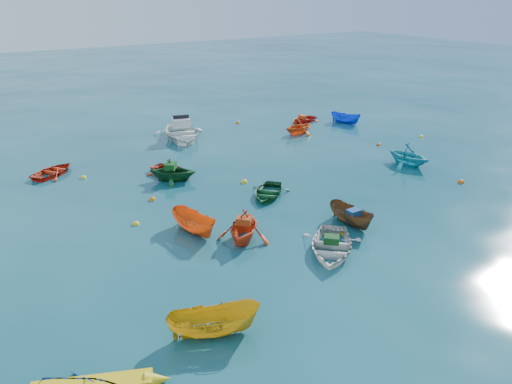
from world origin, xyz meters
TOP-DOWN VIEW (x-y plane):
  - ground at (0.00, 0.00)m, footprint 160.00×160.00m
  - dinghy_white_near at (-0.40, -1.38)m, footprint 4.35×4.38m
  - sampan_brown_mid at (2.09, 0.12)m, footprint 1.03×2.66m
  - dinghy_orange_w at (-2.86, 1.54)m, footprint 3.61×3.63m
  - sampan_yellow_mid at (-7.03, -3.48)m, footprint 3.17×2.13m
  - dinghy_green_e at (0.75, 5.03)m, footprint 3.54×3.50m
  - dinghy_cyan_se at (10.82, 4.45)m, footprint 2.75×3.08m
  - dinghy_red_nw at (-8.00, 14.56)m, footprint 3.49×3.29m
  - sampan_orange_n at (-4.37, 3.30)m, footprint 1.56×3.00m
  - dinghy_green_n at (-2.52, 9.82)m, footprint 3.45×3.38m
  - dinghy_red_ne at (11.97, 16.44)m, footprint 2.98×2.40m
  - sampan_blue_far at (14.56, 14.24)m, footprint 1.86×2.74m
  - dinghy_red_far at (-2.20, 10.69)m, footprint 3.02×3.58m
  - dinghy_orange_far at (9.48, 13.78)m, footprint 2.63×2.31m
  - motorboat_white at (1.51, 17.28)m, footprint 4.90×5.89m
  - tarp_green_a at (-0.33, -1.30)m, footprint 0.80×0.79m
  - tarp_blue_a at (2.09, -0.03)m, footprint 0.60×0.46m
  - tarp_orange_a at (-2.82, 1.58)m, footprint 0.78×0.78m
  - tarp_green_b at (-2.60, 9.88)m, footprint 0.90×0.94m
  - tarp_orange_b at (11.87, 16.41)m, footprint 0.57×0.69m
  - buoy_ye_a at (1.16, -0.52)m, footprint 0.39×0.39m
  - buoy_or_b at (11.00, 0.72)m, footprint 0.37×0.37m
  - buoy_ye_b at (-6.31, 5.50)m, footprint 0.32×0.32m
  - buoy_or_c at (-4.58, 7.81)m, footprint 0.35×0.35m
  - buoy_ye_c at (0.72, 7.36)m, footprint 0.38×0.38m
  - buoy_or_d at (12.36, 8.39)m, footprint 0.31×0.31m
  - buoy_ye_d at (-6.73, 12.97)m, footprint 0.33×0.33m
  - buoy_or_e at (7.20, 18.90)m, footprint 0.38×0.38m
  - buoy_ye_e at (16.49, 8.15)m, footprint 0.33×0.33m

SIDE VIEW (x-z plane):
  - ground at x=0.00m, z-range 0.00..0.00m
  - dinghy_white_near at x=-0.40m, z-range -0.37..0.37m
  - sampan_brown_mid at x=2.09m, z-range -0.51..0.51m
  - dinghy_orange_w at x=-2.86m, z-range -0.72..0.72m
  - sampan_yellow_mid at x=-7.03m, z-range -0.57..0.57m
  - dinghy_green_e at x=0.75m, z-range -0.30..0.30m
  - dinghy_cyan_se at x=10.82m, z-range -0.73..0.73m
  - dinghy_red_nw at x=-8.00m, z-range -0.29..0.29m
  - sampan_orange_n at x=-4.37m, z-range -0.55..0.55m
  - dinghy_green_n at x=-2.52m, z-range -0.69..0.69m
  - dinghy_red_ne at x=11.97m, z-range -0.27..0.27m
  - sampan_blue_far at x=14.56m, z-range -0.50..0.50m
  - dinghy_red_far at x=-2.20m, z-range -0.32..0.32m
  - dinghy_orange_far at x=9.48m, z-range -0.66..0.66m
  - motorboat_white at x=1.51m, z-range -0.83..0.83m
  - buoy_ye_a at x=1.16m, z-range -0.19..0.19m
  - buoy_or_b at x=11.00m, z-range -0.18..0.18m
  - buoy_ye_b at x=-6.31m, z-range -0.16..0.16m
  - buoy_or_c at x=-4.58m, z-range -0.17..0.17m
  - buoy_ye_c at x=0.72m, z-range -0.19..0.19m
  - buoy_or_d at x=12.36m, z-range -0.15..0.15m
  - buoy_ye_d at x=-6.73m, z-range -0.17..0.17m
  - buoy_or_e at x=7.20m, z-range -0.19..0.19m
  - buoy_ye_e at x=16.49m, z-range -0.16..0.16m
  - tarp_orange_b at x=11.87m, z-range 0.27..0.57m
  - tarp_green_a at x=-0.33m, z-range 0.37..0.68m
  - tarp_blue_a at x=2.09m, z-range 0.51..0.80m
  - tarp_green_b at x=-2.60m, z-range 0.69..1.05m
  - tarp_orange_a at x=-2.82m, z-range 0.72..1.03m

